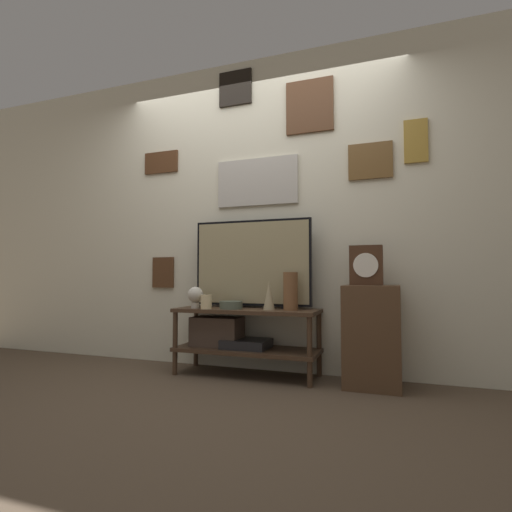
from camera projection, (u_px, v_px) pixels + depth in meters
name	position (u px, v px, depth m)	size (l,w,h in m)	color
ground_plane	(235.00, 383.00, 2.93)	(12.00, 12.00, 0.00)	#4C3D2D
wall_back	(258.00, 210.00, 3.47)	(6.40, 0.08, 2.70)	beige
media_console	(236.00, 333.00, 3.21)	(1.16, 0.41, 0.53)	#422D1E
television	(252.00, 263.00, 3.29)	(1.00, 0.05, 0.72)	black
vase_wide_bowl	(231.00, 305.00, 3.17)	(0.18, 0.18, 0.06)	#4C5647
vase_slim_bronze	(269.00, 295.00, 3.08)	(0.09, 0.09, 0.22)	tan
vase_tall_ceramic	(291.00, 291.00, 3.05)	(0.11, 0.11, 0.29)	brown
candle_jar	(206.00, 302.00, 3.16)	(0.09, 0.09, 0.11)	beige
decorative_bust	(195.00, 296.00, 3.24)	(0.13, 0.13, 0.17)	beige
side_table	(372.00, 336.00, 2.86)	(0.39, 0.39, 0.72)	#513823
mantel_clock	(366.00, 265.00, 2.92)	(0.23, 0.11, 0.29)	#422819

